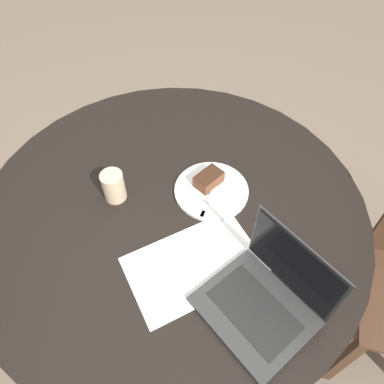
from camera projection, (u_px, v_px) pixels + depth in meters
ground_plane at (178, 293)px, 1.88m from camera, size 12.00×12.00×0.00m
dining_table at (173, 223)px, 1.38m from camera, size 1.36×1.36×0.73m
paper_document at (194, 264)px, 1.16m from camera, size 0.47×0.40×0.00m
plate at (211, 190)px, 1.34m from camera, size 0.26×0.26×0.01m
cake_slice at (209, 179)px, 1.33m from camera, size 0.12×0.11×0.05m
fork at (208, 202)px, 1.29m from camera, size 0.09×0.16×0.00m
coffee_glass at (114, 186)px, 1.28m from camera, size 0.08×0.08×0.11m
laptop at (264, 299)px, 1.05m from camera, size 0.39×0.40×0.25m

